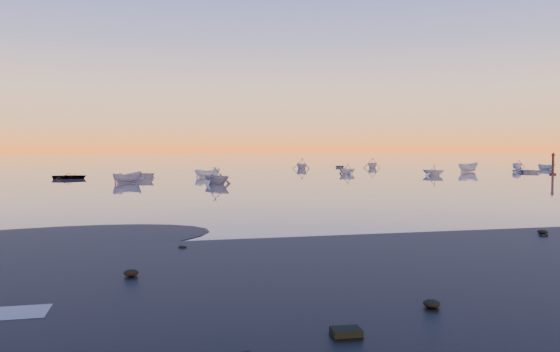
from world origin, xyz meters
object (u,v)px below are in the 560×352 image
object	(u,v)px
boat_near_left	(141,182)
boat_near_right	(433,175)
boat_near_center	(127,183)
channel_marker	(553,165)

from	to	relation	value
boat_near_left	boat_near_right	distance (m)	41.37
boat_near_left	boat_near_right	bearing A→B (deg)	-41.74
boat_near_left	boat_near_center	bearing A→B (deg)	-173.48
boat_near_left	channel_marker	xyz separation A→B (m)	(59.52, 3.42, 1.38)
boat_near_right	channel_marker	distance (m)	18.66
boat_near_center	channel_marker	distance (m)	61.21
boat_near_left	boat_near_right	size ratio (longest dim) A/B	1.17
boat_near_center	channel_marker	size ratio (longest dim) A/B	1.05
boat_near_right	channel_marker	world-z (taller)	channel_marker
boat_near_left	boat_near_center	distance (m)	2.53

